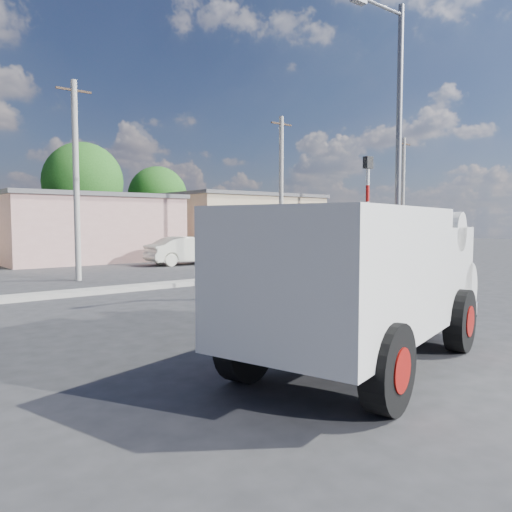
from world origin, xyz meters
TOP-DOWN VIEW (x-y plane):
  - ground_plane at (0.00, 0.00)m, footprint 120.00×120.00m
  - median at (0.00, 8.00)m, footprint 40.00×0.80m
  - truck at (-2.19, -2.90)m, footprint 6.70×3.94m
  - bicycle at (3.90, 2.76)m, footprint 2.18×1.07m
  - cyclist at (3.90, 2.76)m, footprint 0.44×0.59m
  - car_cream at (5.47, 15.82)m, footprint 4.80×1.89m
  - car_red at (15.97, 15.99)m, footprint 3.84×1.99m
  - traffic_pole at (3.20, 1.50)m, footprint 0.28×0.18m
  - streetlight at (4.14, 1.20)m, footprint 2.34×0.22m
  - building_row at (1.10, 22.00)m, footprint 37.80×7.30m
  - utility_poles at (3.25, 12.00)m, footprint 35.40×0.24m

SIDE VIEW (x-z plane):
  - ground_plane at x=0.00m, z-range 0.00..0.00m
  - median at x=0.00m, z-range 0.00..0.16m
  - bicycle at x=3.90m, z-range 0.00..1.10m
  - car_red at x=15.97m, z-range 0.00..1.25m
  - cyclist at x=3.90m, z-range 0.00..1.48m
  - car_cream at x=5.47m, z-range 0.00..1.56m
  - truck at x=-2.19m, z-range 0.14..2.75m
  - building_row at x=1.10m, z-range -0.09..4.35m
  - traffic_pole at x=3.20m, z-range 0.41..4.77m
  - utility_poles at x=3.25m, z-range 0.07..8.07m
  - streetlight at x=4.14m, z-range 0.46..9.46m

